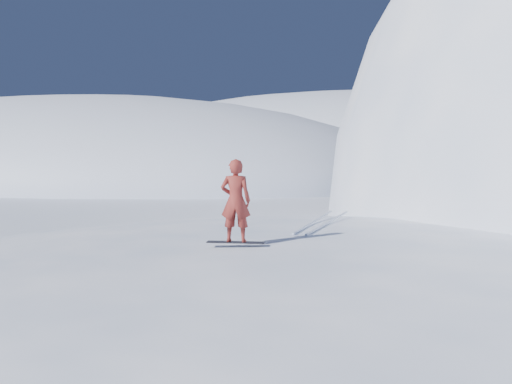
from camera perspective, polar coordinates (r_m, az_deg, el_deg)
ground at (r=12.74m, az=6.73°, el=-16.48°), size 400.00×400.00×0.00m
near_ridge at (r=15.20m, az=14.51°, el=-13.20°), size 36.00×28.00×4.80m
far_ridge_a at (r=102.94m, az=-18.62°, el=1.12°), size 120.00×70.00×28.00m
far_ridge_c at (r=129.08m, az=7.52°, el=1.79°), size 140.00×90.00×36.00m
wind_bumps at (r=14.81m, az=7.66°, el=-13.57°), size 16.00×14.40×1.00m
snowboard at (r=13.03m, az=-2.04°, el=-5.04°), size 1.33×0.69×0.02m
snowboarder at (r=12.92m, az=-2.05°, el=-0.86°), size 0.80×0.66×1.88m
board_tracks at (r=17.29m, az=6.65°, el=-2.85°), size 1.57×5.94×0.04m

